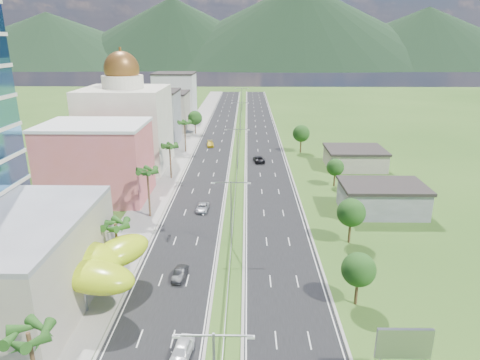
{
  "coord_description": "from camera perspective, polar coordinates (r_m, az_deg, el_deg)",
  "views": [
    {
      "loc": [
        2.36,
        -50.98,
        31.36
      ],
      "look_at": [
        1.16,
        22.76,
        7.0
      ],
      "focal_mm": 32.0,
      "sensor_mm": 36.0,
      "label": 1
    }
  ],
  "objects": [
    {
      "name": "sidewalk_left",
      "position": [
        145.7,
        -6.76,
        5.75
      ],
      "size": [
        7.0,
        260.0,
        0.12
      ],
      "primitive_type": "cube",
      "color": "gray",
      "rests_on": "ground"
    },
    {
      "name": "car_silver_mid_left",
      "position": [
        82.31,
        -5.03,
        -3.67
      ],
      "size": [
        2.43,
        4.82,
        1.31
      ],
      "primitive_type": "imported",
      "rotation": [
        0.0,
        0.0,
        -0.06
      ],
      "color": "#A0A1A7",
      "rests_on": "road_left"
    },
    {
      "name": "leafy_tree_rb",
      "position": [
        70.2,
        14.61,
        -4.24
      ],
      "size": [
        4.55,
        4.55,
        7.47
      ],
      "color": "#47301C",
      "rests_on": "ground"
    },
    {
      "name": "palm_tree_d",
      "position": [
        100.49,
        -9.36,
        4.32
      ],
      "size": [
        3.6,
        3.6,
        8.6
      ],
      "color": "#47301C",
      "rests_on": "ground"
    },
    {
      "name": "palm_tree_b",
      "position": [
        60.96,
        -16.28,
        -5.99
      ],
      "size": [
        3.6,
        3.6,
        8.1
      ],
      "color": "#47301C",
      "rests_on": "ground"
    },
    {
      "name": "palm_tree_a",
      "position": [
        41.27,
        -26.35,
        -18.33
      ],
      "size": [
        3.6,
        3.6,
        9.1
      ],
      "color": "#47301C",
      "rests_on": "ground"
    },
    {
      "name": "mountain_ridge",
      "position": [
        505.26,
        7.73,
        14.56
      ],
      "size": [
        860.0,
        140.0,
        90.0
      ],
      "primitive_type": null,
      "color": "black",
      "rests_on": "ground"
    },
    {
      "name": "domed_building",
      "position": [
        112.04,
        -14.93,
        7.38
      ],
      "size": [
        20.0,
        20.0,
        28.7
      ],
      "color": "beige",
      "rests_on": "ground"
    },
    {
      "name": "car_white_near_left",
      "position": [
        47.73,
        -7.8,
        -21.65
      ],
      "size": [
        2.51,
        4.97,
        1.62
      ],
      "primitive_type": "imported",
      "rotation": [
        0.0,
        0.0,
        -0.13
      ],
      "color": "silver",
      "rests_on": "road_left"
    },
    {
      "name": "palm_tree_e",
      "position": [
        124.44,
        -7.4,
        7.45
      ],
      "size": [
        3.6,
        3.6,
        9.4
      ],
      "color": "#47301C",
      "rests_on": "ground"
    },
    {
      "name": "car_dark_left",
      "position": [
        60.65,
        -8.02,
        -12.25
      ],
      "size": [
        1.92,
        4.31,
        1.38
      ],
      "primitive_type": "imported",
      "rotation": [
        0.0,
        0.0,
        -0.11
      ],
      "color": "black",
      "rests_on": "road_left"
    },
    {
      "name": "streetlight_median_e",
      "position": [
        192.57,
        0.22,
        10.94
      ],
      "size": [
        6.04,
        0.25,
        11.0
      ],
      "color": "gray",
      "rests_on": "ground"
    },
    {
      "name": "pink_shophouse",
      "position": [
        91.52,
        -18.49,
        2.21
      ],
      "size": [
        20.0,
        15.0,
        15.0
      ],
      "primitive_type": "cube",
      "color": "#D05F55",
      "rests_on": "ground"
    },
    {
      "name": "leafy_tree_rc",
      "position": [
        96.91,
        12.59,
        1.66
      ],
      "size": [
        3.85,
        3.85,
        6.33
      ],
      "color": "#47301C",
      "rests_on": "ground"
    },
    {
      "name": "road_right",
      "position": [
        144.51,
        2.96,
        5.73
      ],
      "size": [
        11.0,
        260.0,
        0.04
      ],
      "primitive_type": "cube",
      "color": "black",
      "rests_on": "ground"
    },
    {
      "name": "ground",
      "position": [
        59.89,
        -1.5,
        -13.3
      ],
      "size": [
        500.0,
        500.0,
        0.0
      ],
      "primitive_type": "plane",
      "color": "#2D5119",
      "rests_on": "ground"
    },
    {
      "name": "shed_near",
      "position": [
        85.22,
        18.4,
        -2.49
      ],
      "size": [
        15.0,
        10.0,
        5.0
      ],
      "primitive_type": "cube",
      "color": "slate",
      "rests_on": "ground"
    },
    {
      "name": "midrise_beige",
      "position": [
        157.74,
        -9.93,
        8.94
      ],
      "size": [
        16.0,
        15.0,
        13.0
      ],
      "primitive_type": "cube",
      "color": "#A19585",
      "rests_on": "ground"
    },
    {
      "name": "billboard",
      "position": [
        45.03,
        21.0,
        -19.88
      ],
      "size": [
        5.2,
        0.35,
        6.2
      ],
      "color": "gray",
      "rests_on": "ground"
    },
    {
      "name": "streetlight_median_b",
      "position": [
        65.8,
        -1.19,
        -3.69
      ],
      "size": [
        6.04,
        0.25,
        11.0
      ],
      "color": "gray",
      "rests_on": "ground"
    },
    {
      "name": "road_left",
      "position": [
        144.75,
        -3.01,
        5.75
      ],
      "size": [
        11.0,
        260.0,
        0.04
      ],
      "primitive_type": "cube",
      "color": "black",
      "rests_on": "ground"
    },
    {
      "name": "streetlight_median_c",
      "position": [
        103.96,
        -0.4,
        4.59
      ],
      "size": [
        6.04,
        0.25,
        11.0
      ],
      "color": "gray",
      "rests_on": "ground"
    },
    {
      "name": "streetlight_median_d",
      "position": [
        148.05,
        0.0,
        8.71
      ],
      "size": [
        6.04,
        0.25,
        11.0
      ],
      "color": "gray",
      "rests_on": "ground"
    },
    {
      "name": "car_dark_far_right",
      "position": [
        114.6,
        2.54,
        2.8
      ],
      "size": [
        3.3,
        5.86,
        1.55
      ],
      "primitive_type": "imported",
      "rotation": [
        0.0,
        0.0,
        3.28
      ],
      "color": "black",
      "rests_on": "road_right"
    },
    {
      "name": "midrise_grey",
      "position": [
        136.24,
        -11.64,
        8.03
      ],
      "size": [
        16.0,
        15.0,
        16.0
      ],
      "primitive_type": "cube",
      "color": "slate",
      "rests_on": "ground"
    },
    {
      "name": "motorcycle",
      "position": [
        71.58,
        -9.49,
        -7.37
      ],
      "size": [
        0.78,
        2.04,
        1.28
      ],
      "primitive_type": "imported",
      "rotation": [
        0.0,
        0.0,
        -0.09
      ],
      "color": "black",
      "rests_on": "road_left"
    },
    {
      "name": "median_guardrail",
      "position": [
        126.77,
        -0.16,
        4.25
      ],
      "size": [
        0.1,
        216.06,
        0.76
      ],
      "color": "gray",
      "rests_on": "ground"
    },
    {
      "name": "car_yellow_far_left",
      "position": [
        131.76,
        -3.98,
        4.81
      ],
      "size": [
        2.65,
        5.26,
        1.47
      ],
      "primitive_type": "imported",
      "rotation": [
        0.0,
        0.0,
        0.12
      ],
      "color": "gold",
      "rests_on": "road_left"
    },
    {
      "name": "midrise_white",
      "position": [
        179.8,
        -8.63,
        10.93
      ],
      "size": [
        16.0,
        15.0,
        18.0
      ],
      "primitive_type": "cube",
      "color": "silver",
      "rests_on": "ground"
    },
    {
      "name": "palm_tree_c",
      "position": [
        78.53,
        -12.26,
        0.93
      ],
      "size": [
        3.6,
        3.6,
        9.6
      ],
      "color": "#47301C",
      "rests_on": "ground"
    },
    {
      "name": "leafy_tree_rd",
      "position": [
        124.68,
        8.16,
        6.16
      ],
      "size": [
        4.9,
        4.9,
        8.05
      ],
      "color": "#47301C",
      "rests_on": "ground"
    },
    {
      "name": "shed_far",
      "position": [
        113.34,
        15.03,
        2.73
      ],
      "size": [
        14.0,
        12.0,
        4.4
      ],
      "primitive_type": "cube",
      "color": "#A19585",
      "rests_on": "ground"
    },
    {
      "name": "leafy_tree_ra",
      "position": [
        54.83,
        15.53,
        -11.46
      ],
      "size": [
        4.2,
        4.2,
        6.9
      ],
      "color": "#47301C",
      "rests_on": "ground"
    },
    {
      "name": "leafy_tree_lfar",
      "position": [
        149.31,
        -6.02,
        8.24
      ],
      "size": [
        4.9,
        4.9,
        8.05
      ],
      "color": "#47301C",
      "rests_on": "ground"
    },
    {
      "name": "lime_canopy",
      "position": [
        58.32,
        -22.09,
        -10.06
      ],
      "size": [
        18.0,
        15.0,
        7.4
      ],
      "color": "#ACCB13",
      "rests_on": "ground"
    }
  ]
}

